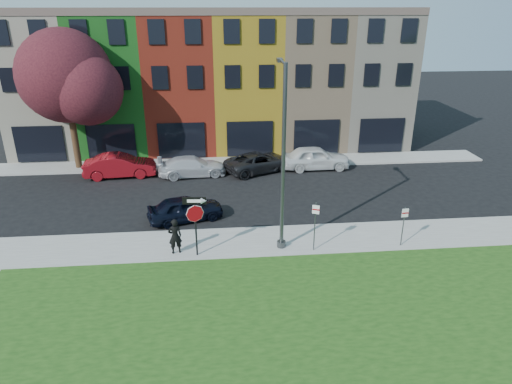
{
  "coord_description": "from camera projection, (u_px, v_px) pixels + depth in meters",
  "views": [
    {
      "loc": [
        -2.59,
        -16.39,
        10.77
      ],
      "look_at": [
        -0.68,
        4.0,
        2.27
      ],
      "focal_mm": 32.0,
      "sensor_mm": 36.0,
      "label": 1
    }
  ],
  "objects": [
    {
      "name": "parked_car_white",
      "position": [
        316.0,
        158.0,
        31.77
      ],
      "size": [
        2.04,
        4.77,
        1.6
      ],
      "primitive_type": "imported",
      "rotation": [
        0.0,
        0.0,
        1.59
      ],
      "color": "white",
      "rests_on": "ground"
    },
    {
      "name": "parked_car_dark",
      "position": [
        259.0,
        162.0,
        31.29
      ],
      "size": [
        5.82,
        6.48,
        1.34
      ],
      "primitive_type": "imported",
      "rotation": [
        0.0,
        0.0,
        1.99
      ],
      "color": "black",
      "rests_on": "ground"
    },
    {
      "name": "stop_sign",
      "position": [
        195.0,
        214.0,
        20.05
      ],
      "size": [
        1.05,
        0.13,
        2.87
      ],
      "rotation": [
        0.0,
        0.0,
        -0.08
      ],
      "color": "black",
      "rests_on": "sidewalk_near"
    },
    {
      "name": "parking_sign_b",
      "position": [
        404.0,
        222.0,
        21.19
      ],
      "size": [
        0.32,
        0.09,
        1.98
      ],
      "rotation": [
        0.0,
        0.0,
        0.06
      ],
      "color": "#434548",
      "rests_on": "sidewalk_near"
    },
    {
      "name": "sidewalk_near",
      "position": [
        312.0,
        239.0,
        22.33
      ],
      "size": [
        40.0,
        3.0,
        0.12
      ],
      "primitive_type": "cube",
      "color": "gray",
      "rests_on": "ground"
    },
    {
      "name": "man",
      "position": [
        175.0,
        236.0,
        20.71
      ],
      "size": [
        0.82,
        0.71,
        1.7
      ],
      "primitive_type": "imported",
      "rotation": [
        0.0,
        0.0,
        3.39
      ],
      "color": "black",
      "rests_on": "sidewalk_near"
    },
    {
      "name": "parking_sign_a",
      "position": [
        315.0,
        221.0,
        20.7
      ],
      "size": [
        0.3,
        0.16,
        2.41
      ],
      "rotation": [
        0.0,
        0.0,
        -0.39
      ],
      "color": "#434548",
      "rests_on": "sidewalk_near"
    },
    {
      "name": "ground",
      "position": [
        281.0,
        276.0,
        19.42
      ],
      "size": [
        120.0,
        120.0,
        0.0
      ],
      "primitive_type": "plane",
      "color": "black",
      "rests_on": "ground"
    },
    {
      "name": "parked_car_silver",
      "position": [
        192.0,
        166.0,
        30.5
      ],
      "size": [
        2.94,
        4.98,
        1.32
      ],
      "primitive_type": "imported",
      "rotation": [
        0.0,
        0.0,
        1.69
      ],
      "color": "silver",
      "rests_on": "ground"
    },
    {
      "name": "sedan_near",
      "position": [
        185.0,
        209.0,
        24.2
      ],
      "size": [
        3.79,
        4.85,
        1.35
      ],
      "primitive_type": "imported",
      "rotation": [
        0.0,
        0.0,
        1.87
      ],
      "color": "black",
      "rests_on": "ground"
    },
    {
      "name": "rowhouse_block",
      "position": [
        214.0,
        80.0,
        36.77
      ],
      "size": [
        30.0,
        10.12,
        10.0
      ],
      "color": "beige",
      "rests_on": "ground"
    },
    {
      "name": "street_lamp",
      "position": [
        283.0,
        160.0,
        20.09
      ],
      "size": [
        0.4,
        2.58,
        8.45
      ],
      "rotation": [
        0.0,
        0.0,
        -0.03
      ],
      "color": "#434548",
      "rests_on": "sidewalk_near"
    },
    {
      "name": "parked_car_red",
      "position": [
        120.0,
        166.0,
        30.31
      ],
      "size": [
        2.35,
        4.92,
        1.54
      ],
      "primitive_type": "imported",
      "rotation": [
        0.0,
        0.0,
        1.65
      ],
      "color": "maroon",
      "rests_on": "ground"
    },
    {
      "name": "sidewalk_far",
      "position": [
        210.0,
        163.0,
        32.93
      ],
      "size": [
        40.0,
        2.4,
        0.12
      ],
      "primitive_type": "cube",
      "color": "gray",
      "rests_on": "ground"
    },
    {
      "name": "tree_purple",
      "position": [
        67.0,
        78.0,
        29.73
      ],
      "size": [
        7.27,
        6.36,
        9.3
      ],
      "color": "black",
      "rests_on": "sidewalk_far"
    }
  ]
}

